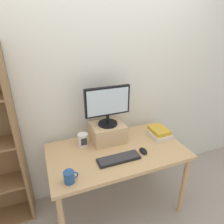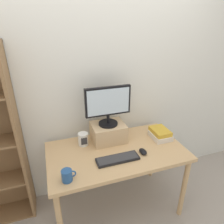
{
  "view_description": "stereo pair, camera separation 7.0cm",
  "coord_description": "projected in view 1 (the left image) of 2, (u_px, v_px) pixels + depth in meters",
  "views": [
    {
      "loc": [
        -0.64,
        -1.5,
        1.92
      ],
      "look_at": [
        -0.02,
        0.08,
        1.14
      ],
      "focal_mm": 32.0,
      "sensor_mm": 36.0,
      "label": 1
    },
    {
      "loc": [
        -0.57,
        -1.52,
        1.92
      ],
      "look_at": [
        -0.02,
        0.08,
        1.14
      ],
      "focal_mm": 32.0,
      "sensor_mm": 36.0,
      "label": 2
    }
  ],
  "objects": [
    {
      "name": "ground_plane",
      "position": [
        116.0,
        205.0,
        2.28
      ],
      "size": [
        12.0,
        12.0,
        0.0
      ],
      "primitive_type": "plane",
      "color": "#9E9389"
    },
    {
      "name": "back_wall",
      "position": [
        101.0,
        84.0,
        2.13
      ],
      "size": [
        7.0,
        0.08,
        2.6
      ],
      "color": "silver",
      "rests_on": "ground_plane"
    },
    {
      "name": "desk",
      "position": [
        117.0,
        157.0,
        1.99
      ],
      "size": [
        1.33,
        0.74,
        0.76
      ],
      "color": "tan",
      "rests_on": "ground_plane"
    },
    {
      "name": "riser_box",
      "position": [
        108.0,
        132.0,
        2.09
      ],
      "size": [
        0.34,
        0.28,
        0.19
      ],
      "color": "tan",
      "rests_on": "desk"
    },
    {
      "name": "computer_monitor",
      "position": [
        108.0,
        104.0,
        1.95
      ],
      "size": [
        0.46,
        0.19,
        0.4
      ],
      "color": "black",
      "rests_on": "riser_box"
    },
    {
      "name": "keyboard",
      "position": [
        119.0,
        159.0,
        1.82
      ],
      "size": [
        0.4,
        0.13,
        0.02
      ],
      "color": "black",
      "rests_on": "desk"
    },
    {
      "name": "computer_mouse",
      "position": [
        143.0,
        151.0,
        1.92
      ],
      "size": [
        0.06,
        0.1,
        0.04
      ],
      "color": "black",
      "rests_on": "desk"
    },
    {
      "name": "book_stack",
      "position": [
        159.0,
        133.0,
        2.16
      ],
      "size": [
        0.19,
        0.23,
        0.1
      ],
      "color": "silver",
      "rests_on": "desk"
    },
    {
      "name": "coffee_mug",
      "position": [
        69.0,
        177.0,
        1.55
      ],
      "size": [
        0.12,
        0.09,
        0.1
      ],
      "color": "#234C84",
      "rests_on": "desk"
    },
    {
      "name": "desk_speaker",
      "position": [
        83.0,
        140.0,
        2.01
      ],
      "size": [
        0.1,
        0.1,
        0.13
      ],
      "color": "silver",
      "rests_on": "desk"
    }
  ]
}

